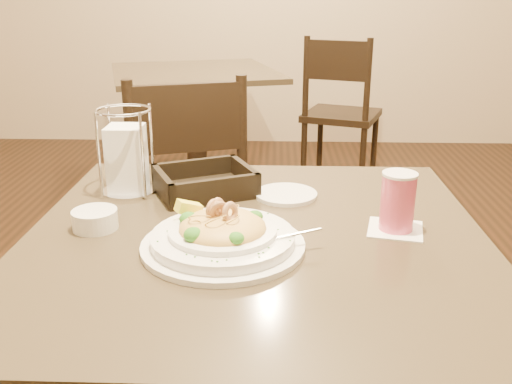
{
  "coord_description": "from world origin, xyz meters",
  "views": [
    {
      "loc": [
        0.04,
        -1.02,
        1.2
      ],
      "look_at": [
        0.0,
        0.02,
        0.82
      ],
      "focal_mm": 40.0,
      "sensor_mm": 36.0,
      "label": 1
    }
  ],
  "objects_px": {
    "side_plate": "(286,194)",
    "napkin_caddy": "(127,157)",
    "pasta_bowl": "(222,235)",
    "bread_basket": "(205,184)",
    "main_table": "(256,336)",
    "background_table": "(196,111)",
    "butter_ramekin": "(95,219)",
    "drink_glass": "(398,202)",
    "dining_chair_far": "(340,109)",
    "dining_chair_near": "(185,194)"
  },
  "relations": [
    {
      "from": "background_table",
      "to": "dining_chair_near",
      "type": "height_order",
      "value": "dining_chair_near"
    },
    {
      "from": "drink_glass",
      "to": "napkin_caddy",
      "type": "relative_size",
      "value": 0.62
    },
    {
      "from": "dining_chair_far",
      "to": "drink_glass",
      "type": "xyz_separation_m",
      "value": [
        -0.14,
        -2.36,
        0.3
      ]
    },
    {
      "from": "butter_ramekin",
      "to": "background_table",
      "type": "bearing_deg",
      "value": 92.96
    },
    {
      "from": "dining_chair_far",
      "to": "pasta_bowl",
      "type": "relative_size",
      "value": 2.79
    },
    {
      "from": "dining_chair_far",
      "to": "main_table",
      "type": "bearing_deg",
      "value": 99.85
    },
    {
      "from": "dining_chair_near",
      "to": "butter_ramekin",
      "type": "distance_m",
      "value": 0.91
    },
    {
      "from": "main_table",
      "to": "butter_ramekin",
      "type": "distance_m",
      "value": 0.41
    },
    {
      "from": "napkin_caddy",
      "to": "pasta_bowl",
      "type": "bearing_deg",
      "value": -50.19
    },
    {
      "from": "pasta_bowl",
      "to": "side_plate",
      "type": "height_order",
      "value": "pasta_bowl"
    },
    {
      "from": "drink_glass",
      "to": "side_plate",
      "type": "height_order",
      "value": "drink_glass"
    },
    {
      "from": "drink_glass",
      "to": "butter_ramekin",
      "type": "relative_size",
      "value": 1.4
    },
    {
      "from": "dining_chair_far",
      "to": "bread_basket",
      "type": "relative_size",
      "value": 3.5
    },
    {
      "from": "bread_basket",
      "to": "butter_ramekin",
      "type": "bearing_deg",
      "value": -131.81
    },
    {
      "from": "background_table",
      "to": "drink_glass",
      "type": "bearing_deg",
      "value": -72.3
    },
    {
      "from": "bread_basket",
      "to": "side_plate",
      "type": "height_order",
      "value": "bread_basket"
    },
    {
      "from": "main_table",
      "to": "napkin_caddy",
      "type": "height_order",
      "value": "napkin_caddy"
    },
    {
      "from": "background_table",
      "to": "dining_chair_far",
      "type": "relative_size",
      "value": 1.2
    },
    {
      "from": "side_plate",
      "to": "butter_ramekin",
      "type": "height_order",
      "value": "butter_ramekin"
    },
    {
      "from": "butter_ramekin",
      "to": "dining_chair_far",
      "type": "bearing_deg",
      "value": 72.68
    },
    {
      "from": "butter_ramekin",
      "to": "napkin_caddy",
      "type": "bearing_deg",
      "value": 86.0
    },
    {
      "from": "pasta_bowl",
      "to": "dining_chair_near",
      "type": "bearing_deg",
      "value": 103.5
    },
    {
      "from": "main_table",
      "to": "bread_basket",
      "type": "height_order",
      "value": "bread_basket"
    },
    {
      "from": "side_plate",
      "to": "napkin_caddy",
      "type": "bearing_deg",
      "value": 177.63
    },
    {
      "from": "bread_basket",
      "to": "drink_glass",
      "type": "bearing_deg",
      "value": -26.49
    },
    {
      "from": "dining_chair_near",
      "to": "pasta_bowl",
      "type": "xyz_separation_m",
      "value": [
        0.23,
        -0.95,
        0.27
      ]
    },
    {
      "from": "drink_glass",
      "to": "side_plate",
      "type": "distance_m",
      "value": 0.29
    },
    {
      "from": "main_table",
      "to": "background_table",
      "type": "height_order",
      "value": "same"
    },
    {
      "from": "main_table",
      "to": "dining_chair_near",
      "type": "bearing_deg",
      "value": 107.97
    },
    {
      "from": "dining_chair_near",
      "to": "drink_glass",
      "type": "distance_m",
      "value": 1.07
    },
    {
      "from": "drink_glass",
      "to": "butter_ramekin",
      "type": "bearing_deg",
      "value": -178.53
    },
    {
      "from": "dining_chair_far",
      "to": "pasta_bowl",
      "type": "bearing_deg",
      "value": 98.8
    },
    {
      "from": "main_table",
      "to": "pasta_bowl",
      "type": "height_order",
      "value": "pasta_bowl"
    },
    {
      "from": "bread_basket",
      "to": "side_plate",
      "type": "xyz_separation_m",
      "value": [
        0.19,
        -0.02,
        -0.02
      ]
    },
    {
      "from": "drink_glass",
      "to": "bread_basket",
      "type": "relative_size",
      "value": 0.47
    },
    {
      "from": "drink_glass",
      "to": "side_plate",
      "type": "relative_size",
      "value": 0.87
    },
    {
      "from": "side_plate",
      "to": "main_table",
      "type": "bearing_deg",
      "value": -106.17
    },
    {
      "from": "napkin_caddy",
      "to": "butter_ramekin",
      "type": "xyz_separation_m",
      "value": [
        -0.01,
        -0.21,
        -0.07
      ]
    },
    {
      "from": "dining_chair_near",
      "to": "dining_chair_far",
      "type": "bearing_deg",
      "value": -133.15
    },
    {
      "from": "background_table",
      "to": "bread_basket",
      "type": "relative_size",
      "value": 4.22
    },
    {
      "from": "background_table",
      "to": "butter_ramekin",
      "type": "xyz_separation_m",
      "value": [
        0.12,
        -2.25,
        0.25
      ]
    },
    {
      "from": "pasta_bowl",
      "to": "butter_ramekin",
      "type": "distance_m",
      "value": 0.27
    },
    {
      "from": "main_table",
      "to": "background_table",
      "type": "relative_size",
      "value": 0.8
    },
    {
      "from": "dining_chair_far",
      "to": "bread_basket",
      "type": "distance_m",
      "value": 2.24
    },
    {
      "from": "bread_basket",
      "to": "butter_ramekin",
      "type": "height_order",
      "value": "bread_basket"
    },
    {
      "from": "background_table",
      "to": "bread_basket",
      "type": "xyz_separation_m",
      "value": [
        0.31,
        -2.04,
        0.26
      ]
    },
    {
      "from": "main_table",
      "to": "background_table",
      "type": "xyz_separation_m",
      "value": [
        -0.44,
        2.27,
        0.0
      ]
    },
    {
      "from": "dining_chair_near",
      "to": "side_plate",
      "type": "height_order",
      "value": "dining_chair_near"
    },
    {
      "from": "butter_ramekin",
      "to": "bread_basket",
      "type": "bearing_deg",
      "value": 48.19
    },
    {
      "from": "main_table",
      "to": "drink_glass",
      "type": "xyz_separation_m",
      "value": [
        0.28,
        0.03,
        0.29
      ]
    }
  ]
}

